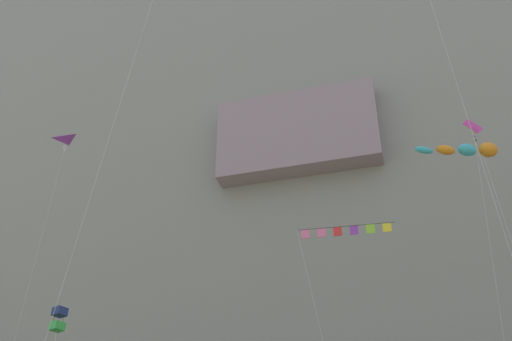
% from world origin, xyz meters
% --- Properties ---
extents(cliff_face, '(180.00, 29.07, 71.50)m').
position_xyz_m(cliff_face, '(0.02, 57.62, 35.73)').
color(cliff_face, gray).
rests_on(cliff_face, ground).
extents(kite_diamond_high_right, '(2.87, 3.81, 28.77)m').
position_xyz_m(kite_diamond_high_right, '(13.88, 34.72, 25.89)').
color(kite_diamond_high_right, '#CC3399').
rests_on(kite_diamond_high_right, ground).
extents(kite_box_upper_right, '(2.96, 3.82, 13.39)m').
position_xyz_m(kite_box_upper_right, '(-9.08, 24.36, 12.73)').
color(kite_box_upper_right, navy).
rests_on(kite_box_upper_right, ground).
extents(kite_windsock_low_left, '(5.38, 6.46, 24.99)m').
position_xyz_m(kite_windsock_low_left, '(13.10, 32.13, 24.30)').
color(kite_windsock_low_left, orange).
rests_on(kite_windsock_low_left, ground).
extents(kite_banner_near_cliff, '(6.17, 5.22, 20.51)m').
position_xyz_m(kite_banner_near_cliff, '(4.84, 32.83, 19.61)').
color(kite_banner_near_cliff, black).
rests_on(kite_banner_near_cliff, ground).
extents(kite_delta_mid_center, '(1.80, 3.50, 33.35)m').
position_xyz_m(kite_delta_mid_center, '(-19.26, 36.56, 32.41)').
color(kite_delta_mid_center, purple).
rests_on(kite_delta_mid_center, ground).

